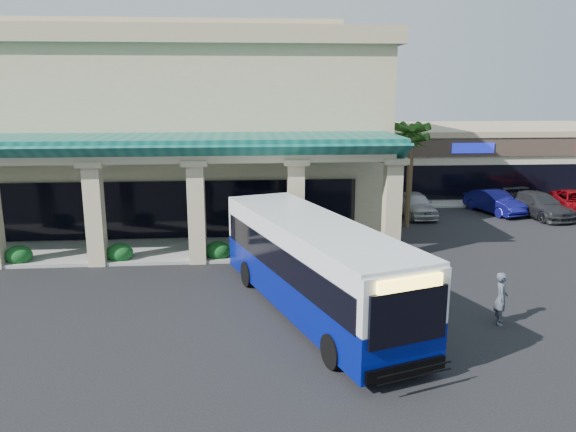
{
  "coord_description": "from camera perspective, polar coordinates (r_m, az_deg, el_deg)",
  "views": [
    {
      "loc": [
        -0.87,
        -19.81,
        7.86
      ],
      "look_at": [
        1.12,
        4.83,
        2.2
      ],
      "focal_mm": 35.0,
      "sensor_mm": 36.0,
      "label": 1
    }
  ],
  "objects": [
    {
      "name": "ground",
      "position": [
        21.33,
        -1.98,
        -8.73
      ],
      "size": [
        110.0,
        110.0,
        0.0
      ],
      "primitive_type": "plane",
      "color": "black"
    },
    {
      "name": "palm_0",
      "position": [
        32.53,
        12.21,
        4.55
      ],
      "size": [
        2.4,
        2.4,
        6.6
      ],
      "primitive_type": null,
      "color": "#1C4011",
      "rests_on": "ground"
    },
    {
      "name": "transit_bus",
      "position": [
        19.85,
        2.59,
        -5.3
      ],
      "size": [
        6.4,
        12.2,
        3.33
      ],
      "primitive_type": null,
      "rotation": [
        0.0,
        0.0,
        0.32
      ],
      "color": "#030F75",
      "rests_on": "ground"
    },
    {
      "name": "car_silver",
      "position": [
        35.92,
        12.77,
        1.17
      ],
      "size": [
        1.98,
        4.52,
        1.52
      ],
      "primitive_type": "imported",
      "rotation": [
        0.0,
        0.0,
        0.04
      ],
      "color": "#ACACAC",
      "rests_on": "ground"
    },
    {
      "name": "strip_mall",
      "position": [
        48.01,
        18.66,
        5.75
      ],
      "size": [
        22.5,
        12.5,
        4.9
      ],
      "primitive_type": null,
      "color": "beige",
      "rests_on": "ground"
    },
    {
      "name": "car_red",
      "position": [
        38.23,
        24.13,
        1.04
      ],
      "size": [
        2.91,
        5.43,
        1.5
      ],
      "primitive_type": "imported",
      "rotation": [
        0.0,
        0.0,
        0.16
      ],
      "color": "#292A2C",
      "rests_on": "ground"
    },
    {
      "name": "broadleaf_tree",
      "position": [
        40.08,
        7.51,
        4.96
      ],
      "size": [
        2.6,
        2.6,
        4.81
      ],
      "primitive_type": null,
      "color": "#0F4416",
      "rests_on": "ground"
    },
    {
      "name": "pedestrian",
      "position": [
        20.48,
        20.84,
        -7.83
      ],
      "size": [
        0.65,
        0.78,
        1.82
      ],
      "primitive_type": "imported",
      "rotation": [
        0.0,
        0.0,
        1.19
      ],
      "color": "#434A54",
      "rests_on": "ground"
    },
    {
      "name": "car_white",
      "position": [
        38.24,
        20.25,
        1.34
      ],
      "size": [
        2.71,
        4.68,
        1.46
      ],
      "primitive_type": "imported",
      "rotation": [
        0.0,
        0.0,
        0.28
      ],
      "color": "navy",
      "rests_on": "ground"
    },
    {
      "name": "palm_1",
      "position": [
        35.72,
        12.35,
        4.61
      ],
      "size": [
        2.4,
        2.4,
        5.8
      ],
      "primitive_type": null,
      "color": "#1C4011",
      "rests_on": "ground"
    },
    {
      "name": "car_gray",
      "position": [
        40.25,
        27.25,
        1.23
      ],
      "size": [
        3.48,
        5.58,
        1.44
      ],
      "primitive_type": "imported",
      "rotation": [
        0.0,
        0.0,
        -0.23
      ],
      "color": "#95060E",
      "rests_on": "ground"
    },
    {
      "name": "main_building",
      "position": [
        36.58,
        -16.05,
        8.98
      ],
      "size": [
        30.8,
        14.8,
        11.35
      ],
      "primitive_type": null,
      "color": "#C1B38A",
      "rests_on": "ground"
    },
    {
      "name": "arcade",
      "position": [
        28.0,
        -19.3,
        1.86
      ],
      "size": [
        30.0,
        6.2,
        5.7
      ],
      "primitive_type": null,
      "color": "#0D534B",
      "rests_on": "ground"
    }
  ]
}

